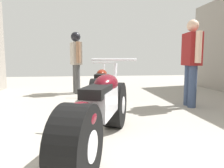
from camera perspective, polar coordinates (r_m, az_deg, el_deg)
The scene contains 5 objects.
ground_plane at distance 3.57m, azimuth 4.71°, elevation -8.70°, with size 16.79×16.79×0.00m, color #9E998E.
motorcycle_maroon_cruiser at distance 2.23m, azimuth -3.13°, elevation -7.74°, with size 0.98×2.02×0.96m.
motorcycle_black_naked at distance 4.70m, azimuth -3.12°, elevation -0.47°, with size 0.70×1.90×0.88m.
mechanic_in_blue at distance 4.46m, azimuth 20.81°, elevation 6.58°, with size 0.29×0.69×1.71m.
mechanic_with_helmet at distance 5.89m, azimuth -9.77°, elevation 7.27°, with size 0.34×0.66×1.69m.
Camera 1 is at (-0.76, 0.14, 0.95)m, focal length 33.57 mm.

